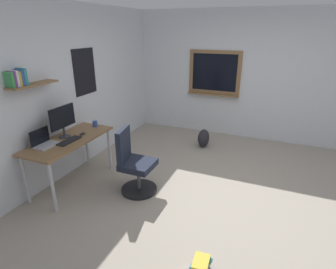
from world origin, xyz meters
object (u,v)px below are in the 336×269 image
at_px(laptop, 44,142).
at_px(backpack, 204,138).
at_px(desk, 70,144).
at_px(book_stack_on_floor, 200,266).
at_px(computer_mouse, 82,134).
at_px(coffee_mug, 95,124).
at_px(monitor_primary, 63,120).
at_px(keyboard, 69,141).
at_px(office_chair, 134,165).

height_order(laptop, backpack, laptop).
xyz_separation_m(desk, book_stack_on_floor, (-0.81, -2.22, -0.59)).
distance_m(computer_mouse, coffee_mug, 0.38).
distance_m(monitor_primary, coffee_mug, 0.61).
bearing_deg(desk, keyboard, -133.09).
xyz_separation_m(office_chair, keyboard, (-0.27, 0.86, 0.34)).
relative_size(laptop, coffee_mug, 3.37).
height_order(office_chair, monitor_primary, monitor_primary).
relative_size(monitor_primary, book_stack_on_floor, 1.89).
xyz_separation_m(computer_mouse, book_stack_on_floor, (-1.02, -2.15, -0.69)).
height_order(laptop, keyboard, laptop).
distance_m(office_chair, laptop, 1.25).
bearing_deg(backpack, monitor_primary, 144.11).
bearing_deg(monitor_primary, backpack, -35.89).
distance_m(desk, monitor_primary, 0.37).
distance_m(office_chair, computer_mouse, 0.93).
xyz_separation_m(office_chair, monitor_primary, (-0.17, 1.02, 0.60)).
height_order(monitor_primary, book_stack_on_floor, monitor_primary).
distance_m(desk, keyboard, 0.14).
height_order(office_chair, laptop, laptop).
bearing_deg(office_chair, computer_mouse, 89.62).
relative_size(computer_mouse, backpack, 0.29).
height_order(monitor_primary, backpack, monitor_primary).
bearing_deg(backpack, laptop, 147.32).
xyz_separation_m(coffee_mug, book_stack_on_floor, (-1.39, -2.20, -0.72)).
height_order(desk, office_chair, office_chair).
bearing_deg(coffee_mug, desk, 177.73).
relative_size(monitor_primary, backpack, 1.30).
distance_m(keyboard, book_stack_on_floor, 2.37).
height_order(coffee_mug, backpack, coffee_mug).
bearing_deg(backpack, keyboard, 148.47).
xyz_separation_m(monitor_primary, coffee_mug, (0.55, -0.12, -0.22)).
relative_size(keyboard, book_stack_on_floor, 1.51).
bearing_deg(desk, monitor_primary, 69.96).
distance_m(computer_mouse, book_stack_on_floor, 2.48).
bearing_deg(keyboard, laptop, 138.07).
bearing_deg(monitor_primary, office_chair, -80.49).
distance_m(desk, office_chair, 0.99).
xyz_separation_m(keyboard, coffee_mug, (0.65, 0.05, 0.04)).
bearing_deg(laptop, monitor_primary, -8.02).
xyz_separation_m(office_chair, laptop, (-0.51, 1.07, 0.39)).
relative_size(desk, laptop, 4.42).
bearing_deg(computer_mouse, coffee_mug, 7.63).
relative_size(laptop, book_stack_on_floor, 1.26).
distance_m(coffee_mug, backpack, 2.17).
height_order(keyboard, backpack, keyboard).
bearing_deg(book_stack_on_floor, laptop, 78.01).
height_order(monitor_primary, keyboard, monitor_primary).
xyz_separation_m(keyboard, backpack, (2.19, -1.35, -0.57)).
bearing_deg(monitor_primary, laptop, 171.98).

